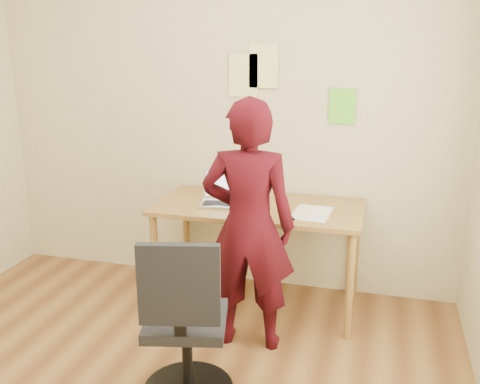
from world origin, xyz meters
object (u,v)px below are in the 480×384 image
(phone, at_px, (287,217))
(office_chair, at_px, (185,332))
(desk, at_px, (259,217))
(person, at_px, (248,226))
(laptop, at_px, (223,196))

(phone, relative_size, office_chair, 0.16)
(phone, xyz_separation_m, office_chair, (-0.35, -0.92, -0.35))
(desk, bearing_deg, person, -83.81)
(laptop, bearing_deg, desk, -4.98)
(office_chair, bearing_deg, person, 61.66)
(desk, xyz_separation_m, office_chair, (-0.12, -1.13, -0.26))
(office_chair, bearing_deg, laptop, 83.74)
(office_chair, xyz_separation_m, person, (0.17, 0.63, 0.37))
(desk, relative_size, phone, 9.62)
(laptop, relative_size, person, 0.22)
(person, bearing_deg, phone, -126.11)
(phone, height_order, office_chair, office_chair)
(phone, xyz_separation_m, person, (-0.18, -0.29, 0.02))
(office_chair, distance_m, person, 0.75)
(desk, xyz_separation_m, phone, (0.23, -0.21, 0.09))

